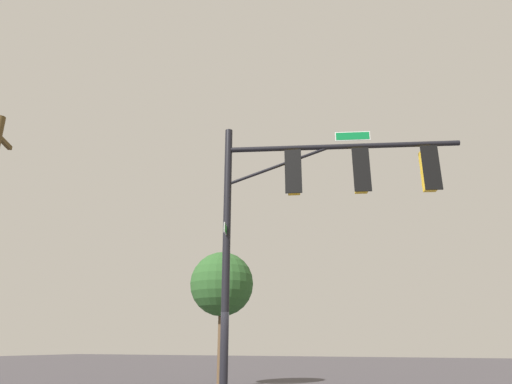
# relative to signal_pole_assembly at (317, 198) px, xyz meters

# --- Properties ---
(signal_pole_assembly) EXTENTS (6.08, 2.43, 7.43)m
(signal_pole_assembly) POSITION_rel_signal_pole_assembly_xyz_m (0.00, 0.00, 0.00)
(signal_pole_assembly) COLOR black
(signal_pole_assembly) RESTS_ON ground_plane
(tree_near) EXTENTS (2.91, 2.91, 5.86)m
(tree_near) POSITION_rel_signal_pole_assembly_xyz_m (-6.63, 7.84, -1.00)
(tree_near) COLOR brown
(tree_near) RESTS_ON ground_plane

